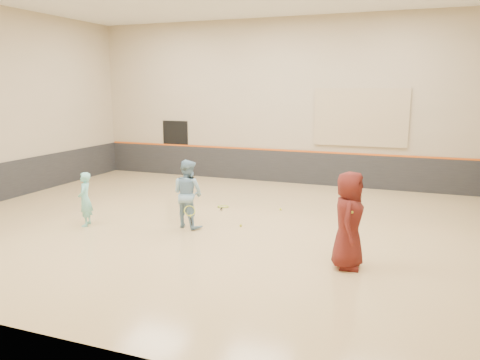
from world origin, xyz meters
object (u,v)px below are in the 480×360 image
at_px(instructor, 188,194).
at_px(spare_racket, 223,205).
at_px(young_man, 349,220).
at_px(girl, 85,199).

distance_m(instructor, spare_racket, 2.33).
relative_size(instructor, young_man, 0.90).
height_order(instructor, young_man, young_man).
relative_size(young_man, spare_racket, 2.54).
xyz_separation_m(girl, young_man, (6.75, -0.51, 0.27)).
bearing_deg(young_man, instructor, 69.18).
relative_size(girl, instructor, 0.80).
distance_m(young_man, spare_racket, 5.53).
xyz_separation_m(girl, instructor, (2.53, 0.84, 0.17)).
distance_m(girl, instructor, 2.67).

